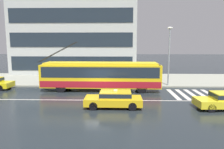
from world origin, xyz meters
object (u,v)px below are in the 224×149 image
object	(u,v)px
trolleybus	(101,75)
pedestrian_walking_past	(76,70)
pedestrian_at_shelter	(63,69)
pedestrian_approaching_curb	(118,76)
taxi_oncoming_near	(114,98)
bus_shelter	(86,69)
pedestrian_waiting_by_pole	(130,76)
street_lamp	(169,51)

from	to	relation	value
trolleybus	pedestrian_walking_past	bearing A→B (deg)	140.79
pedestrian_at_shelter	pedestrian_approaching_curb	distance (m)	7.03
taxi_oncoming_near	bus_shelter	distance (m)	10.02
pedestrian_waiting_by_pole	pedestrian_walking_past	bearing A→B (deg)	179.64
taxi_oncoming_near	street_lamp	distance (m)	10.74
pedestrian_at_shelter	street_lamp	size ratio (longest dim) A/B	0.31
pedestrian_walking_past	taxi_oncoming_near	bearing A→B (deg)	-61.52
pedestrian_waiting_by_pole	street_lamp	size ratio (longest dim) A/B	0.26
pedestrian_approaching_curb	pedestrian_walking_past	bearing A→B (deg)	176.57
bus_shelter	pedestrian_walking_past	size ratio (longest dim) A/B	2.12
bus_shelter	taxi_oncoming_near	bearing A→B (deg)	-69.09
trolleybus	bus_shelter	world-z (taller)	trolleybus
pedestrian_walking_past	pedestrian_waiting_by_pole	distance (m)	6.36
pedestrian_at_shelter	pedestrian_walking_past	size ratio (longest dim) A/B	1.00
pedestrian_approaching_curb	street_lamp	world-z (taller)	street_lamp
trolleybus	pedestrian_approaching_curb	bearing A→B (deg)	52.06
trolleybus	pedestrian_approaching_curb	xyz separation A→B (m)	(1.79, 2.30, -0.46)
bus_shelter	trolleybus	bearing A→B (deg)	-57.88
bus_shelter	pedestrian_waiting_by_pole	world-z (taller)	bus_shelter
pedestrian_walking_past	pedestrian_waiting_by_pole	xyz separation A→B (m)	(6.33, -0.04, -0.61)
pedestrian_approaching_curb	pedestrian_waiting_by_pole	bearing A→B (deg)	10.77
bus_shelter	pedestrian_walking_past	world-z (taller)	bus_shelter
taxi_oncoming_near	pedestrian_at_shelter	bearing A→B (deg)	123.40
pedestrian_at_shelter	pedestrian_waiting_by_pole	size ratio (longest dim) A/B	1.18
trolleybus	taxi_oncoming_near	size ratio (longest dim) A/B	2.90
taxi_oncoming_near	pedestrian_walking_past	distance (m)	9.83
pedestrian_waiting_by_pole	street_lamp	world-z (taller)	street_lamp
bus_shelter	pedestrian_approaching_curb	world-z (taller)	bus_shelter
taxi_oncoming_near	bus_shelter	bearing A→B (deg)	110.91
pedestrian_waiting_by_pole	trolleybus	bearing A→B (deg)	-140.96
taxi_oncoming_near	bus_shelter	world-z (taller)	bus_shelter
taxi_oncoming_near	pedestrian_at_shelter	xyz separation A→B (m)	(-6.51, 9.87, 1.05)
pedestrian_at_shelter	street_lamp	distance (m)	12.87
trolleybus	pedestrian_waiting_by_pole	bearing A→B (deg)	39.04
pedestrian_at_shelter	pedestrian_approaching_curb	xyz separation A→B (m)	(6.82, -1.58, -0.59)
pedestrian_approaching_curb	street_lamp	size ratio (longest dim) A/B	0.26
trolleybus	pedestrian_walking_past	distance (m)	4.11
pedestrian_approaching_curb	pedestrian_walking_past	world-z (taller)	pedestrian_walking_past
pedestrian_walking_past	street_lamp	size ratio (longest dim) A/B	0.31
bus_shelter	street_lamp	distance (m)	9.88
pedestrian_waiting_by_pole	bus_shelter	bearing A→B (deg)	171.94
trolleybus	pedestrian_approaching_curb	size ratio (longest dim) A/B	7.39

